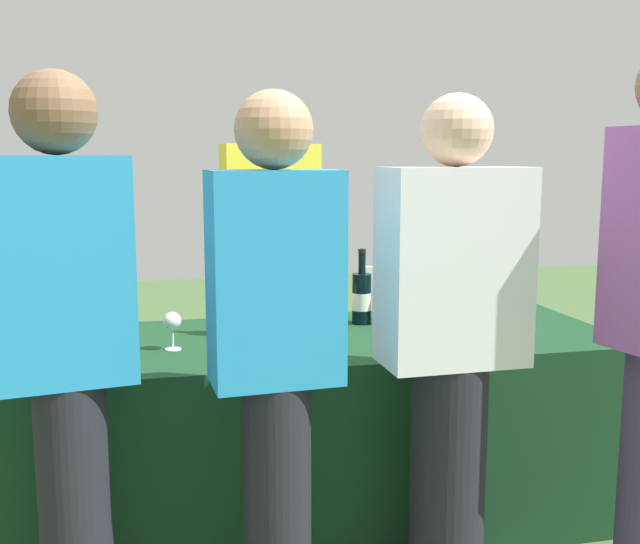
{
  "coord_description": "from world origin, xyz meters",
  "views": [
    {
      "loc": [
        -0.61,
        -2.7,
        1.42
      ],
      "look_at": [
        0.0,
        0.0,
        0.99
      ],
      "focal_mm": 41.76,
      "sensor_mm": 36.0,
      "label": 1
    }
  ],
  "objects_px": {
    "menu_board": "(408,346)",
    "wine_bottle_0": "(91,310)",
    "wine_bottle_6": "(501,290)",
    "guest_2": "(451,342)",
    "wine_glass_1": "(281,320)",
    "wine_bottle_1": "(238,308)",
    "wine_bottle_4": "(402,299)",
    "wine_glass_0": "(172,323)",
    "wine_bottle_3": "(362,297)",
    "guest_1": "(276,352)",
    "wine_glass_3": "(469,312)",
    "server_pouring": "(271,266)",
    "guest_0": "(67,348)",
    "wine_bottle_5": "(433,296)",
    "wine_glass_2": "(313,322)",
    "wine_glass_4": "(497,308)",
    "wine_bottle_2": "(326,296)"
  },
  "relations": [
    {
      "from": "wine_bottle_2",
      "to": "wine_bottle_5",
      "type": "bearing_deg",
      "value": -7.12
    },
    {
      "from": "wine_bottle_3",
      "to": "wine_glass_2",
      "type": "distance_m",
      "value": 0.46
    },
    {
      "from": "wine_glass_4",
      "to": "guest_2",
      "type": "xyz_separation_m",
      "value": [
        -0.41,
        -0.53,
        0.02
      ]
    },
    {
      "from": "menu_board",
      "to": "server_pouring",
      "type": "bearing_deg",
      "value": -151.59
    },
    {
      "from": "wine_bottle_5",
      "to": "wine_glass_2",
      "type": "bearing_deg",
      "value": -152.29
    },
    {
      "from": "wine_bottle_6",
      "to": "server_pouring",
      "type": "bearing_deg",
      "value": 151.51
    },
    {
      "from": "wine_bottle_1",
      "to": "wine_bottle_4",
      "type": "height_order",
      "value": "wine_bottle_4"
    },
    {
      "from": "wine_bottle_1",
      "to": "guest_0",
      "type": "relative_size",
      "value": 0.18
    },
    {
      "from": "wine_glass_3",
      "to": "guest_0",
      "type": "bearing_deg",
      "value": -159.09
    },
    {
      "from": "wine_bottle_4",
      "to": "wine_bottle_6",
      "type": "height_order",
      "value": "wine_bottle_6"
    },
    {
      "from": "server_pouring",
      "to": "wine_bottle_1",
      "type": "bearing_deg",
      "value": 66.01
    },
    {
      "from": "wine_glass_2",
      "to": "guest_2",
      "type": "distance_m",
      "value": 0.57
    },
    {
      "from": "wine_glass_1",
      "to": "menu_board",
      "type": "height_order",
      "value": "wine_glass_1"
    },
    {
      "from": "wine_bottle_2",
      "to": "wine_glass_0",
      "type": "relative_size",
      "value": 2.4
    },
    {
      "from": "wine_glass_2",
      "to": "wine_glass_4",
      "type": "xyz_separation_m",
      "value": [
        0.74,
        0.07,
        0.01
      ]
    },
    {
      "from": "wine_bottle_6",
      "to": "wine_glass_0",
      "type": "distance_m",
      "value": 1.4
    },
    {
      "from": "guest_1",
      "to": "menu_board",
      "type": "height_order",
      "value": "guest_1"
    },
    {
      "from": "wine_glass_2",
      "to": "server_pouring",
      "type": "distance_m",
      "value": 0.83
    },
    {
      "from": "wine_bottle_0",
      "to": "guest_0",
      "type": "xyz_separation_m",
      "value": [
        -0.0,
        -0.82,
        0.06
      ]
    },
    {
      "from": "menu_board",
      "to": "wine_bottle_0",
      "type": "bearing_deg",
      "value": -144.73
    },
    {
      "from": "wine_bottle_1",
      "to": "wine_bottle_5",
      "type": "height_order",
      "value": "wine_bottle_5"
    },
    {
      "from": "guest_2",
      "to": "wine_bottle_6",
      "type": "bearing_deg",
      "value": 53.38
    },
    {
      "from": "server_pouring",
      "to": "guest_0",
      "type": "relative_size",
      "value": 1.04
    },
    {
      "from": "wine_bottle_3",
      "to": "server_pouring",
      "type": "xyz_separation_m",
      "value": [
        -0.3,
        0.47,
        0.07
      ]
    },
    {
      "from": "server_pouring",
      "to": "menu_board",
      "type": "height_order",
      "value": "server_pouring"
    },
    {
      "from": "wine_bottle_4",
      "to": "wine_bottle_6",
      "type": "distance_m",
      "value": 0.46
    },
    {
      "from": "wine_glass_0",
      "to": "guest_2",
      "type": "bearing_deg",
      "value": -34.25
    },
    {
      "from": "wine_glass_2",
      "to": "wine_bottle_1",
      "type": "bearing_deg",
      "value": 132.55
    },
    {
      "from": "wine_bottle_2",
      "to": "wine_glass_4",
      "type": "distance_m",
      "value": 0.68
    },
    {
      "from": "wine_glass_3",
      "to": "guest_2",
      "type": "xyz_separation_m",
      "value": [
        -0.29,
        -0.52,
        0.03
      ]
    },
    {
      "from": "guest_2",
      "to": "menu_board",
      "type": "distance_m",
      "value": 1.68
    },
    {
      "from": "wine_bottle_4",
      "to": "wine_glass_3",
      "type": "xyz_separation_m",
      "value": [
        0.19,
        -0.22,
        -0.02
      ]
    },
    {
      "from": "wine_glass_3",
      "to": "guest_2",
      "type": "relative_size",
      "value": 0.08
    },
    {
      "from": "wine_bottle_1",
      "to": "guest_1",
      "type": "distance_m",
      "value": 0.79
    },
    {
      "from": "server_pouring",
      "to": "guest_0",
      "type": "distance_m",
      "value": 1.51
    },
    {
      "from": "wine_bottle_0",
      "to": "guest_1",
      "type": "relative_size",
      "value": 0.19
    },
    {
      "from": "wine_bottle_6",
      "to": "wine_glass_2",
      "type": "bearing_deg",
      "value": -159.55
    },
    {
      "from": "guest_2",
      "to": "wine_bottle_1",
      "type": "bearing_deg",
      "value": 126.75
    },
    {
      "from": "server_pouring",
      "to": "menu_board",
      "type": "xyz_separation_m",
      "value": [
        0.77,
        0.27,
        -0.49
      ]
    },
    {
      "from": "wine_bottle_0",
      "to": "wine_glass_0",
      "type": "relative_size",
      "value": 2.22
    },
    {
      "from": "wine_bottle_0",
      "to": "wine_bottle_5",
      "type": "bearing_deg",
      "value": -1.68
    },
    {
      "from": "guest_0",
      "to": "guest_1",
      "type": "relative_size",
      "value": 1.03
    },
    {
      "from": "wine_bottle_2",
      "to": "wine_bottle_4",
      "type": "distance_m",
      "value": 0.31
    },
    {
      "from": "wine_bottle_1",
      "to": "wine_glass_4",
      "type": "xyz_separation_m",
      "value": [
        0.98,
        -0.19,
        -0.0
      ]
    },
    {
      "from": "wine_glass_3",
      "to": "menu_board",
      "type": "height_order",
      "value": "wine_glass_3"
    },
    {
      "from": "wine_bottle_5",
      "to": "wine_glass_1",
      "type": "height_order",
      "value": "wine_bottle_5"
    },
    {
      "from": "wine_bottle_3",
      "to": "guest_1",
      "type": "height_order",
      "value": "guest_1"
    },
    {
      "from": "wine_bottle_2",
      "to": "wine_bottle_6",
      "type": "distance_m",
      "value": 0.76
    },
    {
      "from": "guest_0",
      "to": "wine_glass_1",
      "type": "bearing_deg",
      "value": 28.03
    },
    {
      "from": "wine_bottle_6",
      "to": "guest_2",
      "type": "distance_m",
      "value": 0.97
    }
  ]
}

